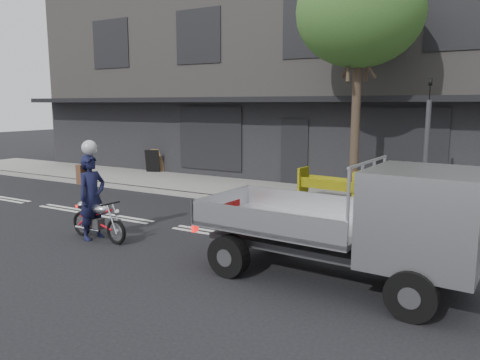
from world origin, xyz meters
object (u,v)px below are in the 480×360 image
Objects in this scene: traffic_light_pole at (426,156)px; rider at (92,197)px; motorcycle at (98,219)px; flatbed_ute at (396,219)px; sandwich_board at (152,161)px; street_tree at (360,13)px; construction_barrier at (326,186)px.

rider is at bearing -139.96° from traffic_light_pole.
motorcycle is 0.37× the size of flatbed_ute.
traffic_light_pole is 7.82m from rider.
sandwich_board is (-11.13, 7.38, -0.57)m from flatbed_ute.
flatbed_ute is (0.34, -4.80, -0.48)m from traffic_light_pole.
street_tree is 4.71m from construction_barrier.
sandwich_board is at bearing 37.34° from rider.
traffic_light_pole reaches higher than rider.
street_tree reaches higher than motorcycle.
rider is (-3.96, -5.86, -4.36)m from street_tree.
motorcycle is 0.49m from rider.
flatbed_ute is 6.06m from construction_barrier.
street_tree reaches higher than construction_barrier.
traffic_light_pole is 4.83m from flatbed_ute.
construction_barrier is (-2.64, 0.45, -1.02)m from traffic_light_pole.
street_tree reaches higher than sandwich_board.
construction_barrier is at bearing -35.79° from sandwich_board.
sandwich_board is (-8.16, 2.13, -0.02)m from construction_barrier.
rider is 1.07× the size of construction_barrier.
rider is at bearing -175.17° from motorcycle.
traffic_light_pole is 11.15m from sandwich_board.
sandwich_board is at bearing 166.57° from traffic_light_pole.
motorcycle is 6.32m from construction_barrier.
construction_barrier is at bearing 170.31° from traffic_light_pole.
traffic_light_pole is at bearing 97.08° from flatbed_ute.
flatbed_ute is (2.34, -5.65, -4.10)m from street_tree.
traffic_light_pole is at bearing 45.62° from motorcycle.
motorcycle is 1.85× the size of sandwich_board.
street_tree reaches higher than traffic_light_pole.
rider is (-5.96, -5.01, -0.73)m from traffic_light_pole.
motorcycle is (-5.81, -5.01, -1.20)m from traffic_light_pole.
flatbed_ute is at bearing -54.70° from sandwich_board.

